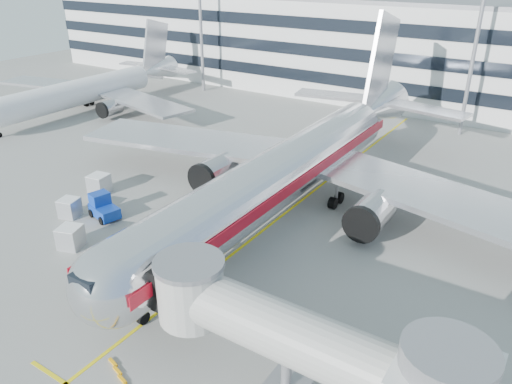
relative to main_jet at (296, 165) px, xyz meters
The scene contains 15 objects.
ground 12.46m from the main_jet, 90.00° to the right, with size 180.00×180.00×0.00m, color gray.
lead_in_line 4.57m from the main_jet, 90.00° to the right, with size 0.25×70.00×0.01m, color yellow.
stop_bar 26.07m from the main_jet, 90.00° to the right, with size 6.00×0.25×0.01m, color yellow.
main_jet is the anchor object (origin of this frame).
jet_bridge 23.18m from the main_jet, 58.30° to the right, with size 17.80×4.50×7.00m.
terminal 46.36m from the main_jet, 90.00° to the left, with size 150.00×24.25×15.60m.
light_mast_west 47.49m from the main_jet, 139.14° to the left, with size 2.40×1.20×25.45m.
light_mast_centre 33.08m from the main_jet, 75.20° to the left, with size 2.40×1.20×25.45m.
second_jet 43.04m from the main_jet, 165.08° to the left, with size 38.21×36.52×12.04m.
belt_loader 11.47m from the main_jet, 111.50° to the right, with size 5.27×3.63×2.50m.
baggage_tug 17.71m from the main_jet, 139.86° to the right, with size 3.30×2.50×2.23m.
cargo_container_left 20.12m from the main_jet, 125.44° to the right, with size 2.17×2.17×1.82m.
cargo_container_right 19.62m from the main_jet, 155.88° to the right, with size 2.00×2.00×1.87m.
cargo_container_front 20.73m from the main_jet, 141.40° to the right, with size 1.95×1.95×1.69m.
ramp_worker 18.71m from the main_jet, 109.58° to the right, with size 0.64×0.42×1.75m, color #A7DA16.
Camera 1 is at (19.85, -25.20, 21.32)m, focal length 35.00 mm.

